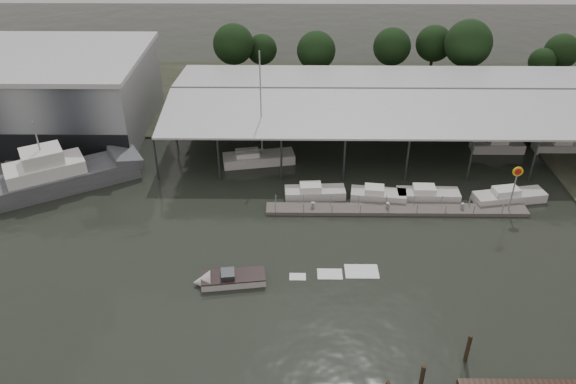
{
  "coord_description": "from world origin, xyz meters",
  "views": [
    {
      "loc": [
        3.86,
        -40.14,
        33.94
      ],
      "look_at": [
        3.34,
        9.77,
        2.5
      ],
      "focal_mm": 35.0,
      "sensor_mm": 36.0,
      "label": 1
    }
  ],
  "objects_px": {
    "speedboat_underway": "(227,279)",
    "white_sailboat": "(258,158)",
    "grey_trawler": "(58,176)",
    "shell_fuel_sign": "(516,181)"
  },
  "relations": [
    {
      "from": "grey_trawler",
      "to": "shell_fuel_sign",
      "type": "bearing_deg",
      "value": -34.87
    },
    {
      "from": "white_sailboat",
      "to": "speedboat_underway",
      "type": "xyz_separation_m",
      "value": [
        -1.49,
        -22.17,
        -0.27
      ]
    },
    {
      "from": "grey_trawler",
      "to": "speedboat_underway",
      "type": "distance_m",
      "value": 26.38
    },
    {
      "from": "white_sailboat",
      "to": "grey_trawler",
      "type": "bearing_deg",
      "value": -175.36
    },
    {
      "from": "white_sailboat",
      "to": "speedboat_underway",
      "type": "distance_m",
      "value": 22.22
    },
    {
      "from": "grey_trawler",
      "to": "speedboat_underway",
      "type": "bearing_deg",
      "value": -67.62
    },
    {
      "from": "grey_trawler",
      "to": "white_sailboat",
      "type": "xyz_separation_m",
      "value": [
        22.29,
        6.0,
        -0.91
      ]
    },
    {
      "from": "speedboat_underway",
      "to": "white_sailboat",
      "type": "bearing_deg",
      "value": -101.67
    },
    {
      "from": "shell_fuel_sign",
      "to": "grey_trawler",
      "type": "relative_size",
      "value": 0.31
    },
    {
      "from": "shell_fuel_sign",
      "to": "grey_trawler",
      "type": "bearing_deg",
      "value": 174.88
    }
  ]
}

